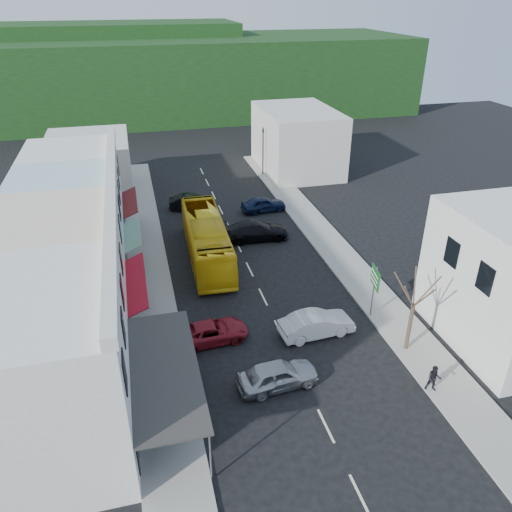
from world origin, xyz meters
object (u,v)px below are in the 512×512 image
Objects in this scene: pedestrian_right at (434,378)px; direction_sign at (373,293)px; car_silver at (278,376)px; street_tree at (413,307)px; traffic_signal at (263,152)px; car_red at (211,331)px; bus at (207,240)px; car_white at (316,325)px; pedestrian_left at (172,326)px.

direction_sign is (-0.09, 7.17, 0.85)m from pedestrian_right.
street_tree is (8.26, 1.04, 2.40)m from car_silver.
traffic_signal is (0.30, 36.03, 1.76)m from pedestrian_right.
traffic_signal is at bearing -25.33° from car_red.
pedestrian_right is 0.46× the size of direction_sign.
car_silver is at bearing -172.88° from pedestrian_right.
car_silver is at bearing -83.33° from bus.
traffic_signal is at bearing -13.35° from car_white.
pedestrian_right reaches higher than car_silver.
bus is at bearing -0.70° from car_silver.
street_tree reaches higher than pedestrian_right.
street_tree reaches higher than pedestrian_left.
car_silver is 1.00× the size of car_white.
direction_sign is at bearing 111.85° from traffic_signal.
car_white is (3.61, 3.79, 0.00)m from car_silver.
car_red is 0.83× the size of traffic_signal.
pedestrian_left reaches higher than car_red.
bus is 2.64× the size of car_white.
bus is 2.64× the size of car_silver.
traffic_signal reaches higher than bus.
car_silver is 7.45m from pedestrian_left.
pedestrian_right is at bearing -113.18° from car_silver.
car_silver is 5.23m from car_white.
car_white and car_red have the same top height.
bus is 20.53m from traffic_signal.
pedestrian_right is at bearing -97.08° from street_tree.
traffic_signal is (4.51, 29.76, 2.06)m from car_white.
traffic_signal is (9.43, 18.20, 1.21)m from bus.
car_red is 0.74× the size of street_tree.
car_silver is at bearing 99.02° from traffic_signal.
car_white is at bearing -105.20° from pedestrian_left.
traffic_signal is (13.14, 28.06, 1.76)m from pedestrian_left.
street_tree is at bearing 107.63° from pedestrian_right.
bus is at bearing 123.76° from street_tree.
street_tree is at bearing -54.45° from bus.
bus is at bearing 18.30° from car_white.
pedestrian_right is 0.27× the size of street_tree.
street_tree reaches higher than car_white.
pedestrian_left is at bearing -108.86° from bus.
car_silver is 0.71× the size of street_tree.
traffic_signal is (-0.14, 32.51, -0.34)m from street_tree.
pedestrian_right is at bearing -61.10° from bus.
car_white is 5.91m from street_tree.
pedestrian_left is at bearing 74.10° from car_white.
pedestrian_left is at bearing -173.48° from direction_sign.
direction_sign is at bearing -64.34° from car_silver.
car_red is (-6.38, 1.01, 0.00)m from car_white.
pedestrian_left is at bearing 161.47° from street_tree.
bus is 15.43m from car_silver.
car_red is at bearing 161.18° from street_tree.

